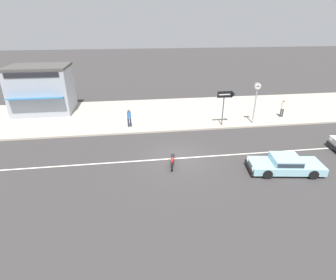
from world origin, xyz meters
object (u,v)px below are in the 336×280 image
at_px(street_clock, 256,94).
at_px(sedan_pale_blue_0, 285,164).
at_px(arrow_signboard, 230,96).
at_px(pedestrian_mid_kerb, 283,107).
at_px(motorcycle_1, 173,160).
at_px(pedestrian_near_clock, 129,117).
at_px(shopfront_corner_warung, 42,89).

bearing_deg(street_clock, sedan_pale_blue_0, -100.81).
xyz_separation_m(arrow_signboard, pedestrian_mid_kerb, (6.04, 1.40, -1.66)).
xyz_separation_m(motorcycle_1, pedestrian_mid_kerb, (12.13, 7.81, 0.73)).
height_order(sedan_pale_blue_0, motorcycle_1, sedan_pale_blue_0).
bearing_deg(pedestrian_near_clock, street_clock, -3.22).
xyz_separation_m(pedestrian_near_clock, pedestrian_mid_kerb, (14.91, 0.65, 0.04)).
bearing_deg(motorcycle_1, sedan_pale_blue_0, -13.57).
relative_size(arrow_signboard, shopfront_corner_warung, 0.55).
xyz_separation_m(street_clock, arrow_signboard, (-2.46, -0.11, -0.07)).
relative_size(sedan_pale_blue_0, street_clock, 1.28).
xyz_separation_m(sedan_pale_blue_0, motorcycle_1, (-6.98, 1.69, -0.12)).
bearing_deg(sedan_pale_blue_0, pedestrian_near_clock, 137.83).
bearing_deg(sedan_pale_blue_0, arrow_signboard, 96.29).
height_order(sedan_pale_blue_0, street_clock, street_clock).
bearing_deg(street_clock, pedestrian_mid_kerb, 19.75).
height_order(pedestrian_near_clock, shopfront_corner_warung, shopfront_corner_warung).
xyz_separation_m(sedan_pale_blue_0, pedestrian_mid_kerb, (5.14, 9.49, 0.62)).
distance_m(sedan_pale_blue_0, arrow_signboard, 8.46).
bearing_deg(street_clock, arrow_signboard, -177.40).
relative_size(sedan_pale_blue_0, motorcycle_1, 2.74).
distance_m(pedestrian_near_clock, shopfront_corner_warung, 10.47).
bearing_deg(pedestrian_mid_kerb, pedestrian_near_clock, -177.51).
height_order(motorcycle_1, pedestrian_near_clock, pedestrian_near_clock).
relative_size(street_clock, shopfront_corner_warung, 0.65).
xyz_separation_m(pedestrian_near_clock, shopfront_corner_warung, (-8.67, 5.72, 1.38)).
distance_m(street_clock, pedestrian_near_clock, 11.49).
relative_size(sedan_pale_blue_0, arrow_signboard, 1.52).
height_order(street_clock, shopfront_corner_warung, shopfront_corner_warung).
height_order(sedan_pale_blue_0, pedestrian_near_clock, pedestrian_near_clock).
height_order(motorcycle_1, pedestrian_mid_kerb, pedestrian_mid_kerb).
distance_m(motorcycle_1, shopfront_corner_warung, 17.36).
bearing_deg(shopfront_corner_warung, street_clock, -17.62).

